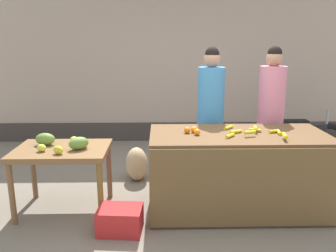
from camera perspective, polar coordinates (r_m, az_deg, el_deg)
name	(u,v)px	position (r m, az deg, el deg)	size (l,w,h in m)	color
ground_plane	(195,208)	(4.11, 4.51, -13.47)	(24.00, 24.00, 0.00)	#756B5B
market_wall_back	(181,65)	(6.58, 2.19, 10.18)	(7.50, 0.23, 2.98)	tan
fruit_stall_counter	(237,172)	(3.98, 11.44, -7.51)	(1.96, 0.93, 0.90)	brown
side_table_wooden	(62,156)	(3.98, -17.23, -4.85)	(1.02, 0.73, 0.74)	brown
banana_bunch_pile	(254,132)	(3.85, 14.23, -0.91)	(0.65, 0.62, 0.07)	gold
orange_pile	(193,130)	(3.76, 4.14, -0.75)	(0.17, 0.17, 0.07)	orange
mango_papaya_pile	(63,142)	(3.95, -17.10, -2.60)	(0.66, 0.55, 0.14)	gold
vendor_woman_blue_shirt	(210,118)	(4.48, 7.08, 1.37)	(0.34, 0.34, 1.83)	#33333D
vendor_woman_pink_shirt	(270,117)	(4.69, 16.70, 1.52)	(0.34, 0.34, 1.84)	#33333D
parked_motorcycle	(298,139)	(5.74, 20.87, -2.01)	(1.60, 0.18, 0.88)	black
produce_crate	(120,220)	(3.62, -7.99, -15.25)	(0.44, 0.32, 0.26)	red
produce_sack	(137,164)	(4.79, -5.24, -6.31)	(0.36, 0.30, 0.47)	tan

